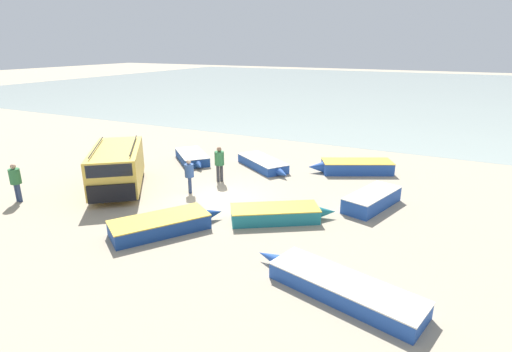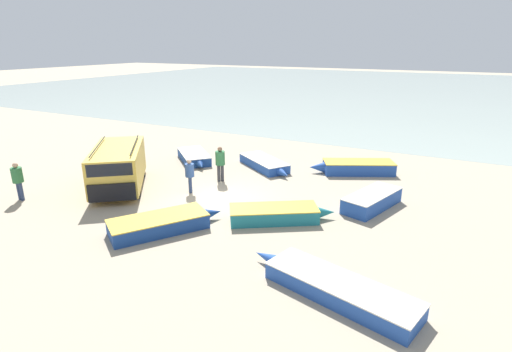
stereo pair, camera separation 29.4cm
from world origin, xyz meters
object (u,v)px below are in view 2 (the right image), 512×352
object	(u,v)px
fishing_rowboat_0	(265,164)
fisherman_1	(18,178)
fishing_rowboat_1	(194,157)
fishing_rowboat_6	(162,223)
fishing_rowboat_3	(335,287)
parked_van	(118,166)
fishing_rowboat_4	(277,214)
fisherman_2	(141,147)
fishing_rowboat_5	(355,167)
fishing_rowboat_2	(374,199)
fisherman_0	(190,173)
fisherman_3	(220,161)

from	to	relation	value
fishing_rowboat_0	fisherman_1	world-z (taller)	fisherman_1
fishing_rowboat_1	fishing_rowboat_6	distance (m)	9.24
fishing_rowboat_3	fishing_rowboat_6	bearing A→B (deg)	6.49
parked_van	fishing_rowboat_4	world-z (taller)	parked_van
parked_van	fisherman_2	xyz separation A→B (m)	(-1.98, 3.62, -0.11)
fishing_rowboat_0	fishing_rowboat_1	xyz separation A→B (m)	(-4.33, -0.77, 0.01)
fishing_rowboat_3	fishing_rowboat_5	distance (m)	11.59
fishing_rowboat_2	fishing_rowboat_0	bearing A→B (deg)	83.64
fishing_rowboat_0	fisherman_2	distance (m)	7.30
parked_van	fisherman_1	size ratio (longest dim) A/B	2.96
fishing_rowboat_3	fisherman_2	distance (m)	15.69
fisherman_0	fishing_rowboat_0	bearing A→B (deg)	-134.77
parked_van	fishing_rowboat_5	xyz separation A→B (m)	(9.56, 7.67, -0.80)
fisherman_3	fishing_rowboat_6	bearing A→B (deg)	148.94
fishing_rowboat_5	fisherman_0	xyz separation A→B (m)	(-6.16, -6.58, 0.64)
fishing_rowboat_4	fishing_rowboat_5	xyz separation A→B (m)	(1.18, 7.55, 0.04)
parked_van	fishing_rowboat_2	size ratio (longest dim) A/B	1.33
fishing_rowboat_5	fisherman_0	distance (m)	9.03
fishing_rowboat_0	fisherman_3	size ratio (longest dim) A/B	2.23
fishing_rowboat_0	fishing_rowboat_3	xyz separation A→B (m)	(7.09, -9.88, 0.00)
fishing_rowboat_3	fishing_rowboat_4	world-z (taller)	fishing_rowboat_4
fisherman_0	fisherman_2	distance (m)	5.95
fishing_rowboat_4	fishing_rowboat_6	world-z (taller)	fishing_rowboat_6
fishing_rowboat_1	fishing_rowboat_4	distance (m)	9.51
fishing_rowboat_1	fisherman_1	size ratio (longest dim) A/B	1.95
fisherman_2	fisherman_3	size ratio (longest dim) A/B	0.93
fishing_rowboat_2	fisherman_1	bearing A→B (deg)	131.66
fishing_rowboat_6	fisherman_2	size ratio (longest dim) A/B	2.47
fishing_rowboat_2	fisherman_3	bearing A→B (deg)	108.51
fishing_rowboat_2	fishing_rowboat_5	world-z (taller)	fishing_rowboat_2
fishing_rowboat_6	fisherman_3	distance (m)	5.97
fishing_rowboat_2	fishing_rowboat_5	size ratio (longest dim) A/B	0.87
fisherman_0	fishing_rowboat_2	bearing A→B (deg)	166.19
parked_van	fishing_rowboat_3	size ratio (longest dim) A/B	0.96
fishing_rowboat_4	fisherman_0	distance (m)	5.11
parked_van	fisherman_0	world-z (taller)	parked_van
fisherman_1	fishing_rowboat_1	bearing A→B (deg)	-19.16
fishing_rowboat_5	fisherman_1	size ratio (longest dim) A/B	2.56
parked_van	fisherman_3	world-z (taller)	parked_van
fishing_rowboat_3	fishing_rowboat_4	distance (m)	5.18
fishing_rowboat_1	fisherman_0	world-z (taller)	fisherman_0
parked_van	fishing_rowboat_4	distance (m)	8.42
fishing_rowboat_4	fisherman_2	bearing A→B (deg)	128.73
fishing_rowboat_4	fishing_rowboat_6	size ratio (longest dim) A/B	0.97
fishing_rowboat_3	fisherman_0	xyz separation A→B (m)	(-8.49, 4.77, 0.71)
parked_van	fisherman_1	world-z (taller)	parked_van
fisherman_0	fisherman_1	xyz separation A→B (m)	(-6.17, -4.34, 0.08)
fishing_rowboat_0	fishing_rowboat_4	world-z (taller)	fishing_rowboat_4
fishing_rowboat_0	fisherman_0	bearing A→B (deg)	-71.34
fishing_rowboat_0	fisherman_0	size ratio (longest dim) A/B	2.50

